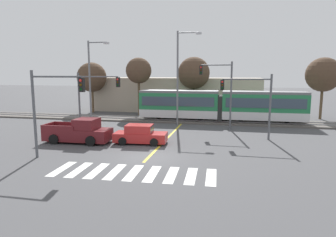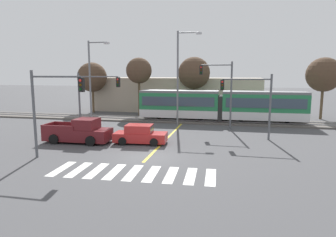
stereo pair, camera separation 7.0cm
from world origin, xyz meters
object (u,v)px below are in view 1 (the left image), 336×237
Objects in this scene: light_rail_tram at (220,105)px; street_lamp_centre at (180,73)px; traffic_light_mid_left at (93,92)px; bare_tree_far_west at (92,77)px; traffic_light_mid_right at (252,96)px; bare_tree_far_east at (323,75)px; traffic_light_near_left at (51,101)px; bare_tree_west at (139,71)px; sedan_crossing at (140,135)px; traffic_light_far_right at (221,85)px; bare_tree_east at (194,73)px; pickup_truck at (79,132)px; street_lamp_west at (92,77)px.

street_lamp_centre is (-4.23, -2.85, 3.56)m from light_rail_tram.
traffic_light_mid_left is 14.69m from bare_tree_far_west.
bare_tree_far_east is (9.06, 13.22, 1.68)m from traffic_light_mid_right.
bare_tree_west is (-0.58, 20.78, 2.01)m from traffic_light_near_left.
sedan_crossing is 0.61× the size of bare_tree_far_west.
traffic_light_near_left is 16.62m from traffic_light_far_right.
bare_tree_east is at bearing 74.34° from traffic_light_near_left.
bare_tree_east reaches higher than sedan_crossing.
bare_tree_far_east is at bearing 44.89° from traffic_light_near_left.
pickup_truck is 0.81× the size of traffic_light_far_right.
bare_tree_far_west is 14.34m from bare_tree_east.
traffic_light_far_right reaches higher than light_rail_tram.
traffic_light_mid_left is (-11.59, -8.10, 1.76)m from light_rail_tram.
bare_tree_far_east is (11.95, 5.04, 3.34)m from light_rail_tram.
bare_tree_east is at bearing 122.97° from light_rail_tram.
bare_tree_east is at bearing 87.23° from street_lamp_centre.
traffic_light_far_right is (11.02, 8.33, 3.58)m from pickup_truck.
pickup_truck is 0.73× the size of bare_tree_far_east.
light_rail_tram is 8.83m from traffic_light_mid_right.
sedan_crossing is at bearing 50.91° from traffic_light_near_left.
light_rail_tram is 14.76m from street_lamp_west.
pickup_truck is 16.90m from bare_tree_west.
street_lamp_centre is 15.96m from bare_tree_far_west.
traffic_light_mid_left is at bearing -144.51° from street_lamp_centre.
pickup_truck is 0.96× the size of traffic_light_mid_left.
bare_tree_west is (0.06, 16.14, 5.03)m from pickup_truck.
pickup_truck is at bearing -124.79° from street_lamp_centre.
light_rail_tram is 13.39m from bare_tree_far_east.
bare_tree_east is at bearing 42.25° from street_lamp_west.
bare_tree_far_east reaches higher than light_rail_tram.
traffic_light_near_left is 0.82× the size of bare_tree_far_west.
street_lamp_west is 1.18× the size of bare_tree_east.
pickup_truck is at bearing 97.86° from traffic_light_near_left.
bare_tree_far_east is (22.76, 1.31, -0.48)m from bare_tree_west.
light_rail_tram is 19.97m from traffic_light_near_left.
pickup_truck is 0.55× the size of street_lamp_centre.
pickup_truck is 5.58m from traffic_light_near_left.
sedan_crossing is at bearing -53.84° from bare_tree_far_west.
traffic_light_mid_right is 15.67m from bare_tree_east.
sedan_crossing is 18.36m from bare_tree_east.
traffic_light_near_left is 0.86× the size of traffic_light_far_right.
bare_tree_west is at bearing 91.61° from traffic_light_near_left.
bare_tree_east reaches higher than light_rail_tram.
street_lamp_centre is at bearing -29.51° from bare_tree_far_west.
bare_tree_far_east is at bearing 25.99° from street_lamp_centre.
traffic_light_mid_left is (-1.36, 8.96, -0.06)m from traffic_light_near_left.
bare_tree_far_east is at bearing 37.70° from traffic_light_far_right.
traffic_light_near_left is at bearing -74.47° from street_lamp_west.
light_rail_tram is at bearing -157.13° from bare_tree_far_east.
bare_tree_east is at bearing 16.94° from bare_tree_west.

